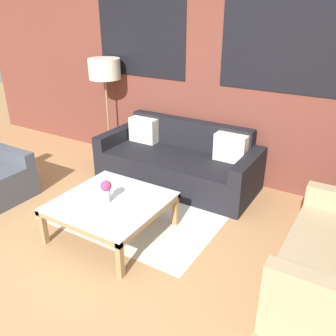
# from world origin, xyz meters

# --- Properties ---
(ground_plane) EXTENTS (16.00, 16.00, 0.00)m
(ground_plane) POSITION_xyz_m (0.00, 0.00, 0.00)
(ground_plane) COLOR #AD7F51
(wall_back_brick) EXTENTS (8.40, 0.09, 2.80)m
(wall_back_brick) POSITION_xyz_m (0.00, 2.44, 1.41)
(wall_back_brick) COLOR brown
(wall_back_brick) RESTS_ON ground_plane
(rug) EXTENTS (1.86, 1.70, 0.00)m
(rug) POSITION_xyz_m (-0.07, 1.18, 0.00)
(rug) COLOR silver
(rug) RESTS_ON ground_plane
(couch_dark) EXTENTS (2.09, 0.88, 0.78)m
(couch_dark) POSITION_xyz_m (-0.09, 1.95, 0.28)
(couch_dark) COLOR black
(couch_dark) RESTS_ON ground_plane
(coffee_table) EXTENTS (1.03, 1.03, 0.39)m
(coffee_table) POSITION_xyz_m (-0.07, 0.56, 0.34)
(coffee_table) COLOR silver
(coffee_table) RESTS_ON ground_plane
(floor_lamp) EXTENTS (0.45, 0.45, 1.50)m
(floor_lamp) POSITION_xyz_m (-1.40, 2.13, 1.31)
(floor_lamp) COLOR olive
(floor_lamp) RESTS_ON ground_plane
(flower_vase) EXTENTS (0.11, 0.11, 0.23)m
(flower_vase) POSITION_xyz_m (-0.09, 0.52, 0.53)
(flower_vase) COLOR #ADBCC6
(flower_vase) RESTS_ON coffee_table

